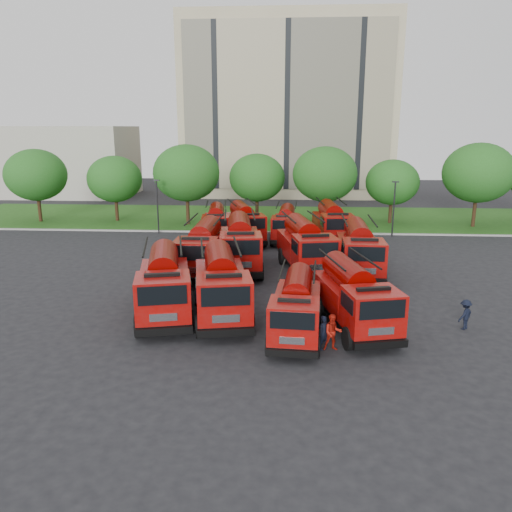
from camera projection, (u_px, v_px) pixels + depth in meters
The scene contains 32 objects.
ground at pixel (249, 293), 30.48m from camera, with size 140.00×140.00×0.00m, color black.
lawn at pixel (267, 218), 55.59m from camera, with size 70.00×16.00×0.12m, color #1B4913.
curb at pixel (263, 232), 47.76m from camera, with size 70.00×0.30×0.14m, color gray.
apartment_building at pixel (287, 109), 73.56m from camera, with size 30.00×14.18×25.00m.
side_building at pixel (70, 161), 73.60m from camera, with size 18.00×12.00×10.00m, color #A6A293.
tree_0 at pixel (36, 175), 51.96m from camera, with size 6.30×6.30×7.70m.
tree_1 at pixel (115, 179), 52.55m from camera, with size 5.71×5.71×6.98m.
tree_2 at pixel (186, 173), 50.41m from camera, with size 6.72×6.72×8.22m.
tree_3 at pixel (257, 178), 52.56m from camera, with size 5.88×5.88×7.19m.
tree_4 at pixel (325, 174), 50.55m from camera, with size 6.55×6.55×8.01m.
tree_5 at pixel (392, 182), 51.30m from camera, with size 5.46×5.46×6.68m.
tree_6 at pixel (478, 173), 49.07m from camera, with size 6.89×6.89×8.42m.
lamp_post_0 at pixel (157, 203), 46.99m from camera, with size 0.60×0.25×5.11m.
lamp_post_1 at pixel (394, 205), 45.63m from camera, with size 0.60×0.25×5.11m.
fire_truck_0 at pixel (164, 284), 26.50m from camera, with size 4.25×8.01×3.47m.
fire_truck_1 at pixel (221, 285), 26.36m from camera, with size 3.98×7.98×3.48m.
fire_truck_2 at pixel (296, 307), 23.93m from camera, with size 2.72×6.57×2.93m.
fire_truck_3 at pixel (354, 296), 24.92m from camera, with size 3.94×7.43×3.22m.
fire_truck_4 at pixel (203, 249), 34.13m from camera, with size 2.89×7.76×3.52m.
fire_truck_5 at pixel (240, 244), 35.33m from camera, with size 3.67×8.25×3.64m.
fire_truck_6 at pixel (306, 246), 34.76m from camera, with size 4.22×8.24×3.58m.
fire_truck_7 at pixel (359, 250), 33.98m from camera, with size 2.97×7.69×3.47m.
fire_truck_8 at pixel (216, 223), 44.75m from camera, with size 3.05×6.86×3.02m.
fire_truck_9 at pixel (244, 223), 43.88m from camera, with size 4.35×7.61×3.29m.
fire_truck_10 at pixel (286, 224), 44.31m from camera, with size 2.64×6.64×2.98m.
fire_truck_11 at pixel (332, 223), 43.42m from camera, with size 3.27×7.72×3.43m.
firefighter_0 at pixel (324, 349), 22.78m from camera, with size 0.58×0.43×1.60m, color black.
firefighter_1 at pixel (332, 350), 22.68m from camera, with size 0.83×0.46×1.71m, color #AB180D.
firefighter_2 at pixel (384, 339), 23.83m from camera, with size 1.03×0.59×1.76m, color #AB180D.
firefighter_3 at pixel (464, 329), 25.05m from camera, with size 1.00×0.52×1.55m, color black.
firefighter_4 at pixel (187, 311), 27.47m from camera, with size 0.80×0.52×1.63m, color black.
firefighter_5 at pixel (337, 274), 34.33m from camera, with size 1.38×0.59×1.49m, color #AB180D.
Camera 1 is at (2.27, -28.86, 9.81)m, focal length 35.00 mm.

